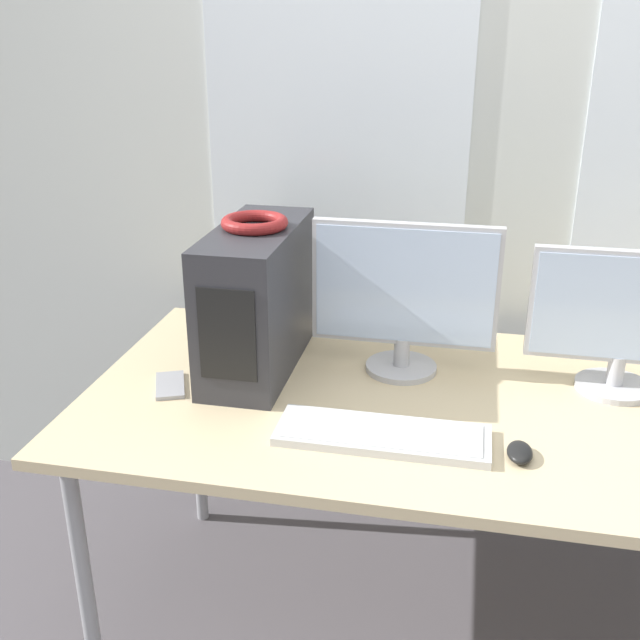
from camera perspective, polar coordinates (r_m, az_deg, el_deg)
wall_back at (r=2.28m, az=15.51°, el=14.15°), size 8.00×0.07×2.70m
desk at (r=1.91m, az=14.37°, el=-7.56°), size 2.13×0.92×0.76m
pc_tower at (r=1.98m, az=-4.82°, el=1.61°), size 0.20×0.50×0.38m
headphones at (r=1.92m, az=-5.01°, el=7.41°), size 0.17×0.17×0.03m
monitor_main at (r=1.94m, az=6.44°, el=1.90°), size 0.48×0.19×0.41m
monitor_right_near at (r=1.98m, az=22.18°, el=0.08°), size 0.46×0.19×0.37m
keyboard at (r=1.70m, az=4.78°, el=-8.71°), size 0.48×0.16×0.02m
mouse at (r=1.69m, az=14.98°, el=-9.72°), size 0.06×0.09×0.03m
cell_phone at (r=1.96m, az=-11.35°, el=-4.89°), size 0.12×0.16×0.01m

